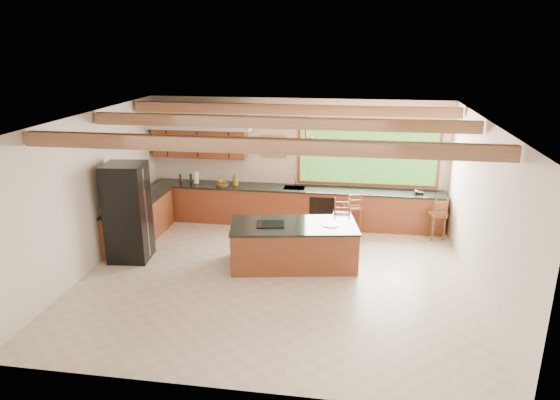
# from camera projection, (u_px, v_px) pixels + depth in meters

# --- Properties ---
(ground) EXTENTS (7.20, 7.20, 0.00)m
(ground) POSITION_uv_depth(u_px,v_px,m) (275.00, 277.00, 9.47)
(ground) COLOR beige
(ground) RESTS_ON ground
(room_shell) EXTENTS (7.27, 6.54, 3.02)m
(room_shell) POSITION_uv_depth(u_px,v_px,m) (271.00, 155.00, 9.43)
(room_shell) COLOR beige
(room_shell) RESTS_ON ground
(counter_run) EXTENTS (7.12, 3.10, 1.25)m
(counter_run) POSITION_uv_depth(u_px,v_px,m) (258.00, 209.00, 11.82)
(counter_run) COLOR brown
(counter_run) RESTS_ON ground
(island) EXTENTS (2.62, 1.56, 0.87)m
(island) POSITION_uv_depth(u_px,v_px,m) (293.00, 245.00, 9.86)
(island) COLOR brown
(island) RESTS_ON ground
(refrigerator) EXTENTS (0.85, 0.83, 2.00)m
(refrigerator) POSITION_uv_depth(u_px,v_px,m) (128.00, 212.00, 9.99)
(refrigerator) COLOR black
(refrigerator) RESTS_ON ground
(bar_stool_a) EXTENTS (0.40, 0.40, 1.10)m
(bar_stool_a) POSITION_uv_depth(u_px,v_px,m) (342.00, 216.00, 10.79)
(bar_stool_a) COLOR brown
(bar_stool_a) RESTS_ON ground
(bar_stool_b) EXTENTS (0.49, 0.49, 1.09)m
(bar_stool_b) POSITION_uv_depth(u_px,v_px,m) (352.00, 208.00, 11.32)
(bar_stool_b) COLOR brown
(bar_stool_b) RESTS_ON ground
(bar_stool_c) EXTENTS (0.46, 0.46, 1.00)m
(bar_stool_c) POSITION_uv_depth(u_px,v_px,m) (437.00, 215.00, 11.07)
(bar_stool_c) COLOR brown
(bar_stool_c) RESTS_ON ground
(bar_stool_d) EXTENTS (0.36, 0.36, 0.95)m
(bar_stool_d) POSITION_uv_depth(u_px,v_px,m) (438.00, 216.00, 11.08)
(bar_stool_d) COLOR brown
(bar_stool_d) RESTS_ON ground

